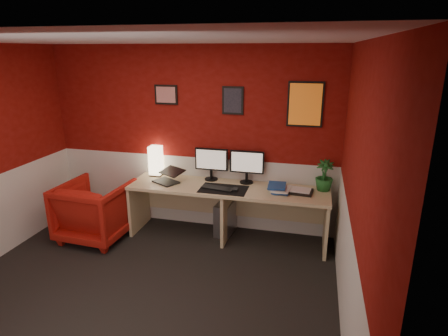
{
  "coord_description": "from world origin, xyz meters",
  "views": [
    {
      "loc": [
        1.64,
        -3.0,
        2.42
      ],
      "look_at": [
        0.6,
        1.21,
        1.05
      ],
      "focal_mm": 29.97,
      "sensor_mm": 36.0,
      "label": 1
    }
  ],
  "objects_px": {
    "monitor_left": "(211,159)",
    "zen_tray": "(298,191)",
    "shoji_lamp": "(156,162)",
    "desk": "(227,213)",
    "armchair": "(96,210)",
    "laptop": "(166,175)",
    "pc_tower": "(226,217)",
    "potted_plant": "(324,176)",
    "monitor_right": "(247,162)"
  },
  "relations": [
    {
      "from": "potted_plant",
      "to": "monitor_left",
      "type": "bearing_deg",
      "value": 178.0
    },
    {
      "from": "desk",
      "to": "potted_plant",
      "type": "bearing_deg",
      "value": 8.57
    },
    {
      "from": "desk",
      "to": "zen_tray",
      "type": "relative_size",
      "value": 7.43
    },
    {
      "from": "desk",
      "to": "shoji_lamp",
      "type": "relative_size",
      "value": 6.5
    },
    {
      "from": "desk",
      "to": "zen_tray",
      "type": "xyz_separation_m",
      "value": [
        0.9,
        0.03,
        0.38
      ]
    },
    {
      "from": "desk",
      "to": "pc_tower",
      "type": "distance_m",
      "value": 0.22
    },
    {
      "from": "monitor_left",
      "to": "armchair",
      "type": "xyz_separation_m",
      "value": [
        -1.42,
        -0.62,
        -0.63
      ]
    },
    {
      "from": "desk",
      "to": "potted_plant",
      "type": "xyz_separation_m",
      "value": [
        1.2,
        0.18,
        0.56
      ]
    },
    {
      "from": "pc_tower",
      "to": "shoji_lamp",
      "type": "bearing_deg",
      "value": -177.07
    },
    {
      "from": "monitor_right",
      "to": "zen_tray",
      "type": "height_order",
      "value": "monitor_right"
    },
    {
      "from": "monitor_left",
      "to": "monitor_right",
      "type": "relative_size",
      "value": 1.0
    },
    {
      "from": "zen_tray",
      "to": "armchair",
      "type": "relative_size",
      "value": 0.41
    },
    {
      "from": "monitor_left",
      "to": "zen_tray",
      "type": "height_order",
      "value": "monitor_left"
    },
    {
      "from": "pc_tower",
      "to": "armchair",
      "type": "bearing_deg",
      "value": -154.79
    },
    {
      "from": "laptop",
      "to": "pc_tower",
      "type": "xyz_separation_m",
      "value": [
        0.78,
        0.19,
        -0.61
      ]
    },
    {
      "from": "shoji_lamp",
      "to": "monitor_left",
      "type": "distance_m",
      "value": 0.81
    },
    {
      "from": "laptop",
      "to": "potted_plant",
      "type": "relative_size",
      "value": 0.85
    },
    {
      "from": "shoji_lamp",
      "to": "monitor_right",
      "type": "height_order",
      "value": "monitor_right"
    },
    {
      "from": "desk",
      "to": "monitor_left",
      "type": "bearing_deg",
      "value": 140.08
    },
    {
      "from": "monitor_left",
      "to": "armchair",
      "type": "height_order",
      "value": "monitor_left"
    },
    {
      "from": "laptop",
      "to": "armchair",
      "type": "bearing_deg",
      "value": -128.17
    },
    {
      "from": "shoji_lamp",
      "to": "zen_tray",
      "type": "xyz_separation_m",
      "value": [
        1.98,
        -0.2,
        -0.18
      ]
    },
    {
      "from": "shoji_lamp",
      "to": "zen_tray",
      "type": "distance_m",
      "value": 2.0
    },
    {
      "from": "monitor_left",
      "to": "zen_tray",
      "type": "relative_size",
      "value": 1.66
    },
    {
      "from": "laptop",
      "to": "monitor_left",
      "type": "xyz_separation_m",
      "value": [
        0.56,
        0.26,
        0.18
      ]
    },
    {
      "from": "desk",
      "to": "laptop",
      "type": "xyz_separation_m",
      "value": [
        -0.84,
        -0.03,
        0.47
      ]
    },
    {
      "from": "shoji_lamp",
      "to": "laptop",
      "type": "height_order",
      "value": "shoji_lamp"
    },
    {
      "from": "potted_plant",
      "to": "armchair",
      "type": "relative_size",
      "value": 0.46
    },
    {
      "from": "desk",
      "to": "armchair",
      "type": "distance_m",
      "value": 1.75
    },
    {
      "from": "shoji_lamp",
      "to": "monitor_left",
      "type": "bearing_deg",
      "value": 0.11
    },
    {
      "from": "shoji_lamp",
      "to": "armchair",
      "type": "bearing_deg",
      "value": -135.03
    },
    {
      "from": "laptop",
      "to": "monitor_right",
      "type": "bearing_deg",
      "value": 42.52
    },
    {
      "from": "zen_tray",
      "to": "pc_tower",
      "type": "distance_m",
      "value": 1.1
    },
    {
      "from": "shoji_lamp",
      "to": "armchair",
      "type": "distance_m",
      "value": 1.03
    },
    {
      "from": "shoji_lamp",
      "to": "pc_tower",
      "type": "distance_m",
      "value": 1.25
    },
    {
      "from": "shoji_lamp",
      "to": "armchair",
      "type": "height_order",
      "value": "shoji_lamp"
    },
    {
      "from": "potted_plant",
      "to": "armchair",
      "type": "distance_m",
      "value": 3.01
    },
    {
      "from": "monitor_right",
      "to": "zen_tray",
      "type": "xyz_separation_m",
      "value": [
        0.69,
        -0.19,
        -0.28
      ]
    },
    {
      "from": "shoji_lamp",
      "to": "zen_tray",
      "type": "height_order",
      "value": "shoji_lamp"
    },
    {
      "from": "shoji_lamp",
      "to": "monitor_right",
      "type": "bearing_deg",
      "value": -0.39
    },
    {
      "from": "shoji_lamp",
      "to": "potted_plant",
      "type": "height_order",
      "value": "shoji_lamp"
    },
    {
      "from": "monitor_left",
      "to": "monitor_right",
      "type": "distance_m",
      "value": 0.49
    },
    {
      "from": "monitor_left",
      "to": "potted_plant",
      "type": "bearing_deg",
      "value": -2.0
    },
    {
      "from": "laptop",
      "to": "pc_tower",
      "type": "distance_m",
      "value": 1.01
    },
    {
      "from": "shoji_lamp",
      "to": "desk",
      "type": "bearing_deg",
      "value": -12.07
    },
    {
      "from": "monitor_left",
      "to": "potted_plant",
      "type": "xyz_separation_m",
      "value": [
        1.48,
        -0.05,
        -0.09
      ]
    },
    {
      "from": "laptop",
      "to": "desk",
      "type": "bearing_deg",
      "value": 30.94
    },
    {
      "from": "desk",
      "to": "laptop",
      "type": "height_order",
      "value": "laptop"
    },
    {
      "from": "monitor_right",
      "to": "zen_tray",
      "type": "relative_size",
      "value": 1.66
    },
    {
      "from": "potted_plant",
      "to": "armchair",
      "type": "bearing_deg",
      "value": -168.92
    }
  ]
}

